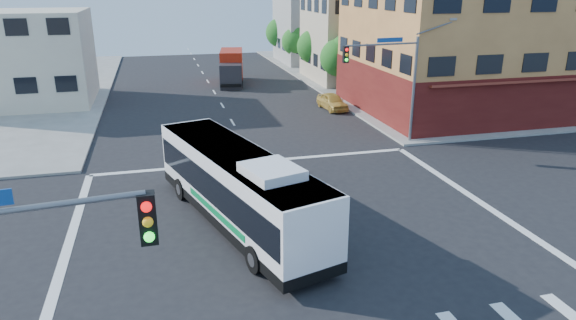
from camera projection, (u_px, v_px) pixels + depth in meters
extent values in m
plane|color=black|center=(299.00, 231.00, 22.23)|extent=(120.00, 120.00, 0.00)
cube|color=gray|center=(498.00, 71.00, 62.50)|extent=(50.00, 50.00, 0.15)
cube|color=#D7934D|center=(475.00, 25.00, 41.59)|extent=(18.00, 15.00, 14.00)
cube|color=#5F1A15|center=(468.00, 86.00, 43.23)|extent=(18.09, 15.08, 4.00)
cube|color=maroon|center=(528.00, 82.00, 36.21)|extent=(16.00, 1.60, 0.51)
cube|color=tan|center=(365.00, 38.00, 55.89)|extent=(12.00, 10.00, 9.00)
cube|color=gray|center=(325.00, 24.00, 68.53)|extent=(12.00, 10.00, 10.00)
cube|color=beige|center=(17.00, 59.00, 44.36)|extent=(12.00, 10.00, 8.00)
cylinder|color=slate|center=(413.00, 91.00, 33.52)|extent=(0.18, 0.18, 7.00)
cylinder|color=slate|center=(383.00, 44.00, 31.69)|extent=(5.01, 0.62, 0.12)
cube|color=black|center=(346.00, 54.00, 31.03)|extent=(0.32, 0.30, 1.00)
sphere|color=#FF0C0C|center=(347.00, 50.00, 30.78)|extent=(0.20, 0.20, 0.20)
sphere|color=yellow|center=(347.00, 55.00, 30.88)|extent=(0.20, 0.20, 0.20)
sphere|color=#19FF33|center=(347.00, 60.00, 30.97)|extent=(0.20, 0.20, 0.20)
cube|color=navy|center=(390.00, 40.00, 31.77)|extent=(1.80, 0.22, 0.28)
cube|color=gray|center=(453.00, 19.00, 32.87)|extent=(0.50, 0.22, 0.14)
cube|color=black|center=(148.00, 218.00, 9.44)|extent=(0.32, 0.30, 1.00)
sphere|color=#FF0C0C|center=(146.00, 207.00, 9.19)|extent=(0.20, 0.20, 0.20)
sphere|color=yellow|center=(148.00, 222.00, 9.29)|extent=(0.20, 0.20, 0.20)
sphere|color=#19FF33|center=(149.00, 237.00, 9.39)|extent=(0.20, 0.20, 0.20)
cylinder|color=#361E13|center=(338.00, 82.00, 50.33)|extent=(0.28, 0.28, 1.92)
sphere|color=#22601B|center=(338.00, 58.00, 49.54)|extent=(3.60, 3.60, 3.60)
sphere|color=#22601B|center=(344.00, 48.00, 49.07)|extent=(2.52, 2.52, 2.52)
cylinder|color=#361E13|center=(314.00, 69.00, 57.63)|extent=(0.28, 0.28, 1.99)
sphere|color=#22601B|center=(314.00, 47.00, 56.81)|extent=(3.80, 3.80, 3.80)
sphere|color=#22601B|center=(318.00, 38.00, 56.32)|extent=(2.66, 2.66, 2.66)
cylinder|color=#361E13|center=(295.00, 60.00, 64.97)|extent=(0.28, 0.28, 1.89)
sphere|color=#22601B|center=(295.00, 41.00, 64.22)|extent=(3.40, 3.40, 3.40)
sphere|color=#22601B|center=(299.00, 35.00, 63.76)|extent=(2.38, 2.38, 2.38)
cylinder|color=#361E13|center=(280.00, 52.00, 72.27)|extent=(0.28, 0.28, 2.03)
sphere|color=#22601B|center=(280.00, 33.00, 71.41)|extent=(4.00, 4.00, 4.00)
sphere|color=#22601B|center=(283.00, 25.00, 70.91)|extent=(2.80, 2.80, 2.80)
cube|color=black|center=(239.00, 212.00, 22.76)|extent=(6.04, 12.70, 0.47)
cube|color=white|center=(238.00, 186.00, 22.35)|extent=(6.02, 12.67, 2.95)
cube|color=black|center=(237.00, 182.00, 22.29)|extent=(5.97, 12.33, 1.29)
cube|color=black|center=(188.00, 147.00, 27.32)|extent=(2.35, 0.74, 1.40)
cube|color=#E5590C|center=(186.00, 128.00, 27.01)|extent=(1.92, 0.60, 0.29)
cube|color=white|center=(237.00, 155.00, 21.88)|extent=(5.90, 12.42, 0.12)
cube|color=white|center=(272.00, 171.00, 19.28)|extent=(2.41, 2.71, 0.37)
cube|color=#037B3C|center=(215.00, 212.00, 21.53)|extent=(1.62, 5.48, 0.29)
cube|color=#037B3C|center=(270.00, 199.00, 22.82)|extent=(1.62, 5.48, 0.29)
cylinder|color=black|center=(181.00, 189.00, 25.41)|extent=(0.60, 1.12, 1.08)
cylinder|color=#99999E|center=(178.00, 189.00, 25.34)|extent=(0.19, 0.53, 0.54)
cylinder|color=black|center=(227.00, 180.00, 26.60)|extent=(0.60, 1.12, 1.08)
cylinder|color=#99999E|center=(230.00, 179.00, 26.67)|extent=(0.19, 0.53, 0.54)
cylinder|color=black|center=(255.00, 259.00, 18.94)|extent=(0.60, 1.12, 1.08)
cylinder|color=#99999E|center=(251.00, 260.00, 18.87)|extent=(0.19, 0.53, 0.54)
cylinder|color=black|center=(311.00, 243.00, 20.14)|extent=(0.60, 1.12, 1.08)
cylinder|color=#99999E|center=(314.00, 242.00, 20.21)|extent=(0.19, 0.53, 0.54)
cube|color=#26262B|center=(231.00, 76.00, 51.88)|extent=(2.52, 2.44, 2.47)
cube|color=black|center=(231.00, 74.00, 50.90)|extent=(1.98, 0.42, 0.95)
cube|color=#AD1F0C|center=(232.00, 64.00, 55.04)|extent=(3.17, 5.64, 2.85)
cube|color=black|center=(232.00, 79.00, 54.44)|extent=(3.38, 7.86, 0.29)
cylinder|color=black|center=(221.00, 84.00, 52.23)|extent=(0.43, 0.98, 0.95)
cylinder|color=black|center=(241.00, 83.00, 52.38)|extent=(0.43, 0.98, 0.95)
cylinder|color=black|center=(223.00, 79.00, 54.83)|extent=(0.43, 0.98, 0.95)
cylinder|color=black|center=(241.00, 79.00, 54.98)|extent=(0.43, 0.98, 0.95)
cylinder|color=black|center=(224.00, 75.00, 57.07)|extent=(0.43, 0.98, 0.95)
cylinder|color=black|center=(242.00, 75.00, 57.22)|extent=(0.43, 0.98, 0.95)
imported|color=gold|center=(332.00, 102.00, 43.48)|extent=(1.90, 4.09, 1.35)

